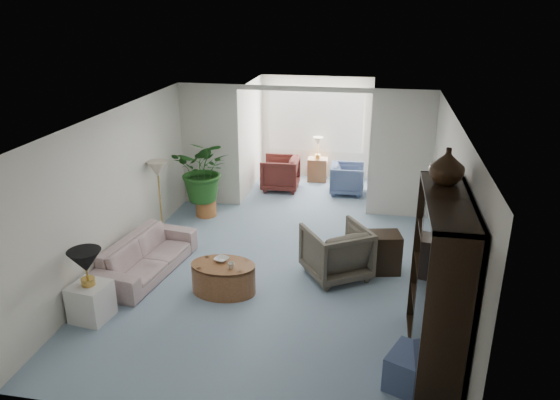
% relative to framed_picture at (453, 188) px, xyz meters
% --- Properties ---
extents(floor, '(6.00, 6.00, 0.00)m').
position_rel_framed_picture_xyz_m(floor, '(-2.46, 0.10, -1.70)').
color(floor, '#899FB4').
rests_on(floor, ground).
extents(sunroom_floor, '(2.60, 2.60, 0.00)m').
position_rel_framed_picture_xyz_m(sunroom_floor, '(-2.46, 4.20, -1.70)').
color(sunroom_floor, '#899FB4').
rests_on(sunroom_floor, ground).
extents(back_pier_left, '(1.20, 0.12, 2.50)m').
position_rel_framed_picture_xyz_m(back_pier_left, '(-4.36, 3.10, -0.45)').
color(back_pier_left, beige).
rests_on(back_pier_left, ground).
extents(back_pier_right, '(1.20, 0.12, 2.50)m').
position_rel_framed_picture_xyz_m(back_pier_right, '(-0.56, 3.10, -0.45)').
color(back_pier_right, beige).
rests_on(back_pier_right, ground).
extents(back_header, '(2.60, 0.12, 0.10)m').
position_rel_framed_picture_xyz_m(back_header, '(-2.46, 3.10, 0.75)').
color(back_header, beige).
rests_on(back_header, back_pier_left).
extents(window_pane, '(2.20, 0.02, 1.50)m').
position_rel_framed_picture_xyz_m(window_pane, '(-2.46, 5.28, -0.30)').
color(window_pane, white).
extents(window_blinds, '(2.20, 0.02, 1.50)m').
position_rel_framed_picture_xyz_m(window_blinds, '(-2.46, 5.25, -0.30)').
color(window_blinds, white).
extents(framed_picture, '(0.04, 0.50, 0.40)m').
position_rel_framed_picture_xyz_m(framed_picture, '(0.00, 0.00, 0.00)').
color(framed_picture, '#AEA48B').
extents(sofa, '(1.03, 2.05, 0.57)m').
position_rel_framed_picture_xyz_m(sofa, '(-4.45, 0.00, -1.41)').
color(sofa, '#BCB19F').
rests_on(sofa, ground).
extents(end_table, '(0.52, 0.52, 0.51)m').
position_rel_framed_picture_xyz_m(end_table, '(-4.65, -1.35, -1.44)').
color(end_table, silver).
rests_on(end_table, ground).
extents(table_lamp, '(0.44, 0.44, 0.30)m').
position_rel_framed_picture_xyz_m(table_lamp, '(-4.65, -1.35, -0.84)').
color(table_lamp, black).
rests_on(table_lamp, end_table).
extents(floor_lamp, '(0.36, 0.36, 0.28)m').
position_rel_framed_picture_xyz_m(floor_lamp, '(-4.78, 1.41, -0.45)').
color(floor_lamp, beige).
rests_on(floor_lamp, ground).
extents(coffee_table, '(1.20, 1.20, 0.45)m').
position_rel_framed_picture_xyz_m(coffee_table, '(-3.10, -0.35, -1.47)').
color(coffee_table, brown).
rests_on(coffee_table, ground).
extents(coffee_bowl, '(0.25, 0.25, 0.05)m').
position_rel_framed_picture_xyz_m(coffee_bowl, '(-3.15, -0.25, -1.23)').
color(coffee_bowl, silver).
rests_on(coffee_bowl, coffee_table).
extents(coffee_cup, '(0.12, 0.12, 0.09)m').
position_rel_framed_picture_xyz_m(coffee_cup, '(-2.95, -0.45, -1.20)').
color(coffee_cup, beige).
rests_on(coffee_cup, coffee_table).
extents(wingback_chair, '(1.23, 1.24, 0.83)m').
position_rel_framed_picture_xyz_m(wingback_chair, '(-1.53, 0.44, -1.29)').
color(wingback_chair, '#5E594A').
rests_on(wingback_chair, ground).
extents(side_table_dark, '(0.61, 0.53, 0.64)m').
position_rel_framed_picture_xyz_m(side_table_dark, '(-0.83, 0.74, -1.38)').
color(side_table_dark, black).
rests_on(side_table_dark, ground).
extents(entertainment_cabinet, '(0.50, 1.87, 2.07)m').
position_rel_framed_picture_xyz_m(entertainment_cabinet, '(-0.23, -1.43, -0.66)').
color(entertainment_cabinet, black).
rests_on(entertainment_cabinet, ground).
extents(cabinet_urn, '(0.40, 0.40, 0.42)m').
position_rel_framed_picture_xyz_m(cabinet_urn, '(-0.23, -0.93, 0.58)').
color(cabinet_urn, '#331F11').
rests_on(cabinet_urn, entertainment_cabinet).
extents(ottoman, '(0.69, 0.69, 0.42)m').
position_rel_framed_picture_xyz_m(ottoman, '(-0.47, -1.94, -1.49)').
color(ottoman, '#49577E').
rests_on(ottoman, ground).
extents(plant_pot, '(0.40, 0.40, 0.32)m').
position_rel_framed_picture_xyz_m(plant_pot, '(-4.27, 2.42, -1.54)').
color(plant_pot, '#AF6632').
rests_on(plant_pot, ground).
extents(house_plant, '(1.13, 0.98, 1.26)m').
position_rel_framed_picture_xyz_m(house_plant, '(-4.27, 2.42, -0.75)').
color(house_plant, '#21551D').
rests_on(house_plant, plant_pot).
extents(sunroom_chair_blue, '(0.75, 0.73, 0.66)m').
position_rel_framed_picture_xyz_m(sunroom_chair_blue, '(-1.62, 4.23, -1.37)').
color(sunroom_chair_blue, '#49577E').
rests_on(sunroom_chair_blue, ground).
extents(sunroom_chair_maroon, '(0.85, 0.83, 0.75)m').
position_rel_framed_picture_xyz_m(sunroom_chair_maroon, '(-3.12, 4.23, -1.33)').
color(sunroom_chair_maroon, '#54231D').
rests_on(sunroom_chair_maroon, ground).
extents(sunroom_table, '(0.46, 0.36, 0.54)m').
position_rel_framed_picture_xyz_m(sunroom_table, '(-2.37, 4.98, -1.43)').
color(sunroom_table, brown).
rests_on(sunroom_table, ground).
extents(shelf_clutter, '(0.30, 1.17, 0.61)m').
position_rel_framed_picture_xyz_m(shelf_clutter, '(-0.28, -1.50, -0.31)').
color(shelf_clutter, '#5B5856').
rests_on(shelf_clutter, entertainment_cabinet).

